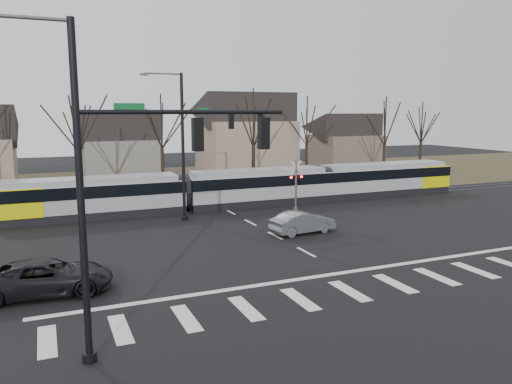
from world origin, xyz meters
name	(u,v)px	position (x,y,z in m)	size (l,w,h in m)	color
ground	(325,262)	(0.00, 0.00, 0.00)	(140.00, 140.00, 0.00)	black
grass_verge	(173,182)	(0.00, 32.00, 0.01)	(140.00, 28.00, 0.01)	#38331E
crosswalk	(373,287)	(0.00, -4.00, 0.01)	(27.00, 2.60, 0.01)	silver
stop_line	(345,272)	(0.00, -1.80, 0.01)	(28.00, 0.35, 0.01)	silver
lane_dashes	(222,207)	(0.00, 16.00, 0.01)	(0.18, 30.00, 0.01)	silver
rail_pair	(223,208)	(0.00, 15.80, 0.03)	(90.00, 1.52, 0.06)	#59595E
tram	(257,186)	(3.09, 16.00, 1.60)	(38.67, 2.87, 2.93)	gray
sedan	(303,222)	(1.88, 5.92, 0.70)	(4.42, 2.02, 1.40)	#53575B
suv	(46,277)	(-13.14, 0.72, 0.75)	(5.56, 2.88, 1.50)	black
signal_pole_near_left	(135,176)	(-10.41, -6.00, 5.70)	(9.28, 0.44, 10.20)	black
signal_pole_far	(205,139)	(-2.41, 12.50, 5.70)	(9.28, 0.44, 10.20)	black
rail_crossing_signal	(296,186)	(5.00, 12.79, 1.89)	(1.08, 0.36, 4.00)	#59595B
tree_row	(207,138)	(2.00, 26.00, 5.00)	(59.20, 7.20, 10.00)	black
house_b	(120,145)	(-5.00, 36.00, 3.97)	(8.64, 7.56, 7.65)	slate
house_c	(246,132)	(9.00, 33.00, 5.23)	(10.80, 8.64, 10.10)	gray
house_d	(345,139)	(24.00, 35.00, 3.97)	(8.64, 7.56, 7.65)	brown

